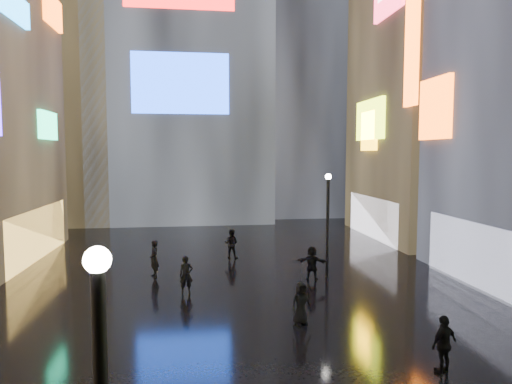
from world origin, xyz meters
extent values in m
plane|color=black|center=(0.00, 20.00, 0.00)|extent=(140.00, 140.00, 0.00)
cube|color=#FFC659|center=(-11.10, 26.00, 1.50)|extent=(0.20, 10.00, 3.00)
cube|color=#19E18E|center=(-10.85, 27.82, 7.91)|extent=(0.25, 3.00, 1.71)
cube|color=#198CED|center=(-10.85, 22.61, 13.61)|extent=(0.25, 4.84, 1.37)
cube|color=#FA550C|center=(-10.85, 29.70, 15.31)|extent=(0.25, 3.32, 1.94)
cube|color=white|center=(11.10, 17.00, 1.50)|extent=(0.20, 9.00, 3.00)
cube|color=#FA550C|center=(10.85, 21.12, 8.58)|extent=(0.25, 2.99, 3.26)
cube|color=#FA550C|center=(10.85, 24.00, 14.00)|extent=(0.25, 1.40, 10.00)
cube|color=black|center=(16.00, 30.00, 14.00)|extent=(10.00, 12.00, 28.00)
cube|color=white|center=(11.10, 30.00, 1.50)|extent=(0.20, 9.00, 3.00)
cube|color=#D3FA19|center=(10.85, 30.32, 8.66)|extent=(0.25, 4.92, 2.91)
cube|color=#FAA70C|center=(10.85, 30.44, 7.84)|extent=(0.25, 2.63, 2.87)
cube|color=black|center=(-3.00, 44.00, 21.00)|extent=(16.00, 14.00, 42.00)
cube|color=#194CFF|center=(-3.00, 36.90, 12.00)|extent=(8.00, 0.20, 5.00)
cube|color=black|center=(9.00, 46.00, 17.00)|extent=(12.00, 12.00, 34.00)
cube|color=black|center=(-14.00, 42.00, 13.00)|extent=(10.00, 10.00, 26.00)
sphere|color=white|center=(-2.91, 3.04, 5.05)|extent=(0.30, 0.30, 0.30)
cylinder|color=black|center=(4.65, 19.88, 2.50)|extent=(0.16, 0.16, 5.00)
sphere|color=white|center=(4.65, 19.88, 5.05)|extent=(0.30, 0.30, 0.30)
imported|color=black|center=(5.05, 9.70, 0.83)|extent=(1.05, 0.75, 1.66)
imported|color=black|center=(1.90, 13.86, 0.77)|extent=(0.86, 0.69, 1.55)
imported|color=black|center=(3.76, 19.47, 0.83)|extent=(1.62, 0.96, 1.67)
imported|color=black|center=(-2.31, 18.05, 0.84)|extent=(0.66, 0.48, 1.68)
imported|color=black|center=(0.21, 24.75, 0.85)|extent=(1.00, 0.90, 1.71)
imported|color=black|center=(1.90, 13.86, 1.98)|extent=(1.24, 1.23, 0.86)
imported|color=black|center=(-3.96, 21.05, 0.93)|extent=(0.66, 0.79, 1.86)
camera|label=1|loc=(-1.85, -1.94, 6.19)|focal=32.00mm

